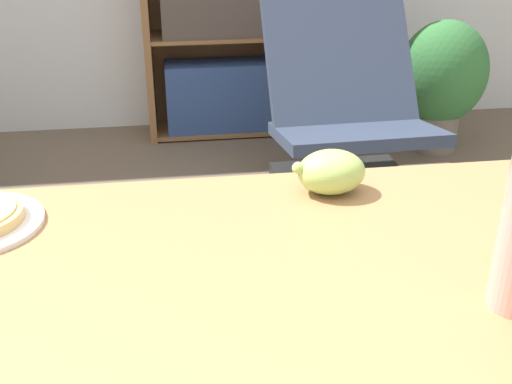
{
  "coord_description": "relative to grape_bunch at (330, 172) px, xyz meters",
  "views": [
    {
      "loc": [
        0.03,
        -0.99,
        1.32
      ],
      "look_at": [
        0.17,
        0.02,
        0.81
      ],
      "focal_mm": 45.0,
      "sensor_mm": 36.0,
      "label": 1
    }
  ],
  "objects": [
    {
      "name": "lounge_chair_far",
      "position": [
        0.44,
        1.4,
        -0.51
      ],
      "size": [
        0.66,
        0.78,
        0.88
      ],
      "rotation": [
        0.0,
        0.0,
        0.03
      ],
      "color": "black",
      "rests_on": "ground_plane"
    },
    {
      "name": "dining_table",
      "position": [
        -0.21,
        -0.25,
        -0.15
      ],
      "size": [
        1.4,
        0.7,
        0.75
      ],
      "color": "#A37549",
      "rests_on": "ground_plane"
    },
    {
      "name": "potted_plant_floor",
      "position": [
        1.07,
        1.9,
        -0.41
      ],
      "size": [
        0.46,
        0.39,
        0.68
      ],
      "color": "#70665B",
      "rests_on": "ground_plane"
    },
    {
      "name": "grape_bunch",
      "position": [
        0.0,
        0.0,
        0.0
      ],
      "size": [
        0.15,
        0.11,
        0.09
      ],
      "color": "#A8CC66",
      "rests_on": "dining_table"
    }
  ]
}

